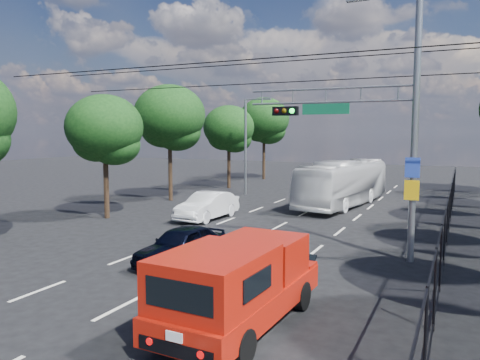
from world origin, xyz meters
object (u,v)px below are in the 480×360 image
Objects in this scene: navy_hatchback at (182,245)px; white_bus at (344,183)px; white_van at (207,206)px; red_pickup at (239,282)px; signal_mast at (379,115)px.

white_bus reaches higher than navy_hatchback.
white_van reaches higher than navy_hatchback.
navy_hatchback is 0.38× the size of white_bus.
red_pickup is 1.45× the size of navy_hatchback.
navy_hatchback is 15.76m from white_bus.
white_bus is (-2.09, 19.62, 0.32)m from red_pickup.
white_van is at bearing -117.61° from white_bus.
red_pickup is at bearing -103.60° from signal_mast.
signal_mast is 13.08m from white_bus.
white_van is (-5.46, -7.79, -0.71)m from white_bus.
navy_hatchback is at bearing -90.17° from white_bus.
navy_hatchback is (-6.05, -3.74, -4.57)m from signal_mast.
white_bus is 2.36× the size of white_van.
signal_mast is 8.98m from red_pickup.
white_bus is 9.54m from white_van.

